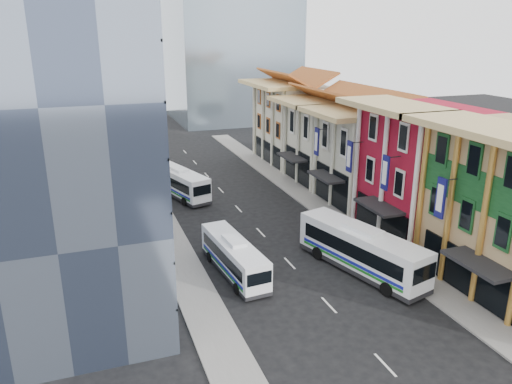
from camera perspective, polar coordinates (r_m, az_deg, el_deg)
name	(u,v)px	position (r m, az deg, el deg)	size (l,w,h in m)	color
ground	(395,376)	(30.84, 15.63, -19.56)	(200.00, 200.00, 0.00)	black
sidewalk_right	(340,221)	(51.16, 9.53, -3.27)	(3.00, 90.00, 0.15)	slate
sidewalk_left	(172,244)	(45.82, -9.54, -5.88)	(3.00, 90.00, 0.15)	slate
shophouse_red	(422,172)	(48.33, 18.49, 2.16)	(8.00, 10.00, 12.00)	maroon
shophouse_cream_near	(367,159)	(56.07, 12.52, 3.74)	(8.00, 9.00, 10.00)	beige
shophouse_cream_mid	(328,142)	(63.65, 8.27, 5.68)	(8.00, 9.00, 10.00)	beige
shophouse_cream_far	(295,124)	(72.81, 4.44, 7.77)	(8.00, 12.00, 11.00)	beige
office_tower	(48,82)	(38.61, -22.64, 11.54)	(12.00, 26.00, 30.00)	#3E4962
office_block_far	(74,132)	(62.48, -20.09, 6.41)	(10.00, 18.00, 14.00)	gray
bus_left_near	(234,256)	(39.60, -2.52, -7.32)	(2.21, 9.44, 3.03)	white
bus_left_far	(179,181)	(58.43, -8.82, 1.20)	(2.51, 10.72, 3.44)	white
bus_right	(361,249)	(40.67, 11.95, -6.38)	(2.81, 11.99, 3.85)	white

